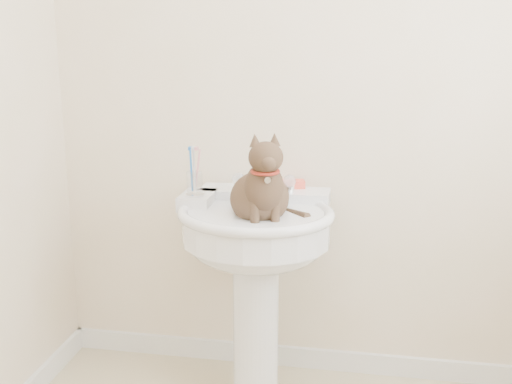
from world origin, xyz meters
The scene contains 8 objects.
wall_back centered at (0.00, 1.10, 1.25)m, with size 2.20×0.00×2.50m, color #F2DDC3, non-canonical shape.
wall_front centered at (0.00, -1.10, 1.25)m, with size 2.20×0.00×2.50m, color #F2DDC3, non-canonical shape.
baseboard_back centered at (0.00, 1.09, 0.04)m, with size 2.20×0.02×0.09m, color white.
pedestal_sink centered at (-0.21, 0.81, 0.65)m, with size 0.60×0.59×0.82m.
faucet centered at (-0.21, 0.96, 0.86)m, with size 0.28×0.12×0.14m.
soap_bar centered at (-0.10, 1.04, 0.84)m, with size 0.09×0.06×0.03m, color #F4523C.
toothbrush_cup centered at (-0.45, 0.85, 0.87)m, with size 0.07×0.07×0.19m.
cat centered at (-0.18, 0.76, 0.87)m, with size 0.24×0.30×0.43m.
Camera 1 is at (0.20, -1.43, 1.45)m, focal length 45.00 mm.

